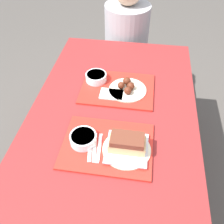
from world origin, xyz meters
TOP-DOWN VIEW (x-y plane):
  - ground_plane at (0.00, 0.00)m, footprint 12.00×12.00m
  - picnic_table at (0.00, 0.00)m, footprint 0.91×1.56m
  - picnic_bench_far at (0.00, 1.00)m, footprint 0.87×0.28m
  - tray_near at (0.01, -0.22)m, footprint 0.43×0.33m
  - tray_far at (-0.00, 0.21)m, footprint 0.43×0.33m
  - bowl_coleslaw_near at (-0.11, -0.22)m, footprint 0.13×0.13m
  - brisket_sandwich_plate at (0.10, -0.24)m, footprint 0.23×0.23m
  - plastic_fork_near at (-0.05, -0.25)m, footprint 0.04×0.17m
  - plastic_knife_near at (-0.03, -0.25)m, footprint 0.03×0.17m
  - plastic_spoon_near at (-0.07, -0.25)m, footprint 0.04×0.17m
  - condiment_packet at (0.02, -0.15)m, footprint 0.04×0.03m
  - bowl_coleslaw_far at (-0.14, 0.26)m, footprint 0.13×0.13m
  - wings_plate_far at (0.06, 0.20)m, footprint 0.22×0.22m
  - napkin_far at (-0.03, 0.14)m, footprint 0.13×0.09m
  - person_seated_across at (-0.03, 1.00)m, footprint 0.37×0.37m

SIDE VIEW (x-z plane):
  - ground_plane at x=0.00m, z-range 0.00..0.00m
  - picnic_bench_far at x=0.00m, z-range 0.16..0.61m
  - picnic_table at x=0.00m, z-range 0.28..1.02m
  - person_seated_across at x=-0.03m, z-range 0.39..1.08m
  - tray_near at x=0.01m, z-range 0.74..0.75m
  - tray_far at x=0.00m, z-range 0.74..0.75m
  - plastic_fork_near at x=-0.05m, z-range 0.75..0.76m
  - plastic_knife_near at x=-0.03m, z-range 0.75..0.76m
  - plastic_spoon_near at x=-0.07m, z-range 0.75..0.76m
  - condiment_packet at x=0.02m, z-range 0.75..0.76m
  - napkin_far at x=-0.03m, z-range 0.75..0.76m
  - wings_plate_far at x=0.06m, z-range 0.74..0.80m
  - bowl_coleslaw_near at x=-0.11m, z-range 0.76..0.80m
  - bowl_coleslaw_far at x=-0.14m, z-range 0.76..0.80m
  - brisket_sandwich_plate at x=0.10m, z-range 0.74..0.84m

